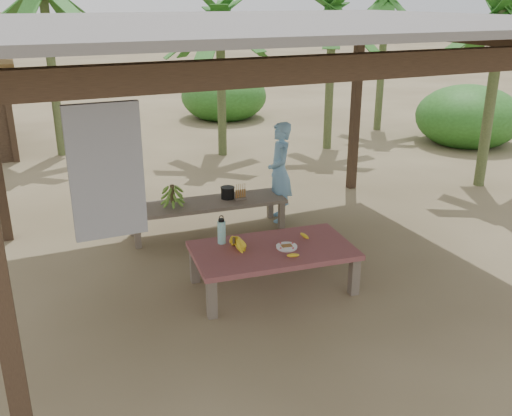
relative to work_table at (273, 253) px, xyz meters
name	(u,v)px	position (x,y,z in m)	size (l,w,h in m)	color
ground	(261,270)	(0.06, 0.46, -0.43)	(80.00, 80.00, 0.00)	brown
pavilion	(261,35)	(0.05, 0.45, 2.34)	(6.60, 5.60, 2.95)	black
work_table	(273,253)	(0.00, 0.00, 0.00)	(1.90, 1.19, 0.50)	brown
bench	(208,206)	(-0.11, 1.88, -0.04)	(2.24, 0.78, 0.45)	brown
ripe_banana_bunch	(234,243)	(-0.42, 0.13, 0.14)	(0.26, 0.22, 0.16)	yellow
plate	(287,247)	(0.14, -0.07, 0.08)	(0.24, 0.24, 0.04)	white
loose_banana_front	(293,255)	(0.09, -0.31, 0.09)	(0.04, 0.16, 0.04)	yellow
loose_banana_side	(305,236)	(0.47, 0.12, 0.09)	(0.04, 0.15, 0.04)	yellow
water_flask	(222,231)	(-0.48, 0.37, 0.21)	(0.09, 0.09, 0.34)	#41CDC1
green_banana_stalk	(172,195)	(-0.60, 1.92, 0.18)	(0.28, 0.28, 0.32)	#598C2D
cooking_pot	(228,193)	(0.20, 1.91, 0.10)	(0.19, 0.19, 0.16)	black
skewer_rack	(240,191)	(0.35, 1.79, 0.14)	(0.18, 0.08, 0.24)	#A57F47
woman	(280,172)	(1.03, 1.90, 0.31)	(0.54, 0.35, 1.48)	#7DBAEC
banana_plant_ne	(332,22)	(3.91, 5.35, 2.23)	(1.80, 1.80, 3.15)	#596638
banana_plant_n	(220,30)	(1.60, 5.77, 2.10)	(1.80, 1.80, 3.02)	#596638
banana_plant_e	(501,29)	(5.03, 1.95, 2.24)	(1.80, 1.80, 3.16)	#596638
banana_plant_far	(386,10)	(6.04, 6.46, 2.43)	(1.80, 1.80, 3.36)	#596638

